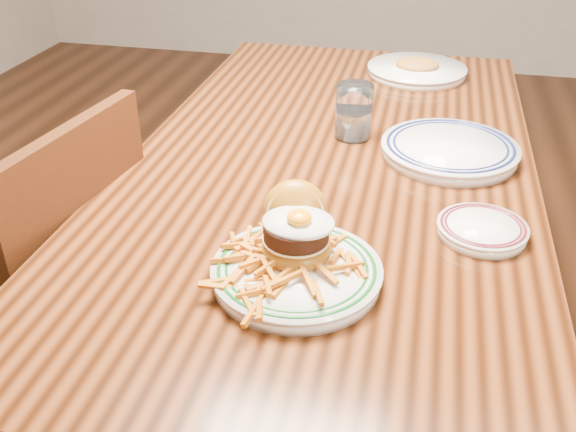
% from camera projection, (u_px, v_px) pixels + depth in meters
% --- Properties ---
extents(floor, '(6.00, 6.00, 0.00)m').
position_uv_depth(floor, '(321.00, 405.00, 1.76)').
color(floor, black).
rests_on(floor, ground).
extents(table, '(0.85, 1.60, 0.75)m').
position_uv_depth(table, '(329.00, 195.00, 1.42)').
color(table, black).
rests_on(table, floor).
extents(chair_left, '(0.47, 0.47, 0.90)m').
position_uv_depth(chair_left, '(53.00, 300.00, 1.39)').
color(chair_left, '#3B190C').
rests_on(chair_left, floor).
extents(main_plate, '(0.27, 0.28, 0.13)m').
position_uv_depth(main_plate, '(296.00, 256.00, 1.00)').
color(main_plate, white).
rests_on(main_plate, table).
extents(side_plate, '(0.16, 0.16, 0.02)m').
position_uv_depth(side_plate, '(482.00, 229.00, 1.11)').
color(side_plate, white).
rests_on(side_plate, table).
extents(rear_plate, '(0.29, 0.29, 0.03)m').
position_uv_depth(rear_plate, '(450.00, 149.00, 1.37)').
color(rear_plate, white).
rests_on(rear_plate, table).
extents(water_glass, '(0.08, 0.08, 0.12)m').
position_uv_depth(water_glass, '(354.00, 115.00, 1.44)').
color(water_glass, white).
rests_on(water_glass, table).
extents(far_plate, '(0.28, 0.28, 0.05)m').
position_uv_depth(far_plate, '(417.00, 70.00, 1.83)').
color(far_plate, white).
rests_on(far_plate, table).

